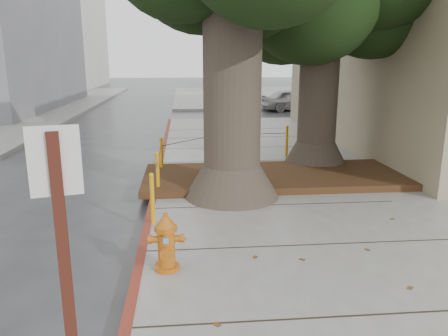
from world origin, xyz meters
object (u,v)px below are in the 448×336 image
Objects in this scene: car_dark at (9,109)px; signpost at (71,328)px; car_silver at (293,100)px; car_red at (353,102)px; fire_hydrant at (166,242)px.

signpost is at bearing -71.88° from car_dark.
car_silver reaches higher than car_red.
fire_hydrant is at bearing 70.61° from signpost.
car_dark is (-19.16, -1.77, -0.02)m from car_red.
signpost is 25.03m from car_silver.
car_silver is 1.01× the size of car_dark.
fire_hydrant is at bearing -67.23° from car_dark.
signpost is (-0.36, -3.51, 1.04)m from fire_hydrant.
signpost is 0.74× the size of car_red.
signpost is at bearing -95.79° from fire_hydrant.
car_silver is at bearing 59.57° from signpost.
car_silver reaches higher than fire_hydrant.
fire_hydrant is 3.68m from signpost.
car_silver is at bearing 81.45° from car_red.
car_silver is 3.56m from car_red.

